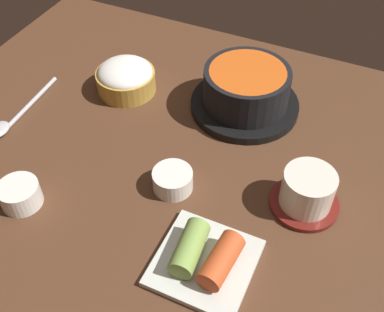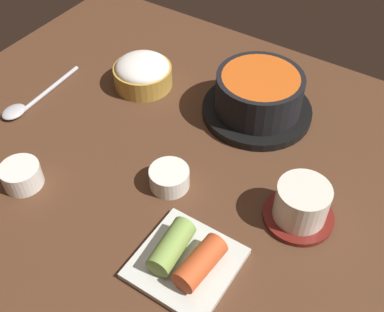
% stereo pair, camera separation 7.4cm
% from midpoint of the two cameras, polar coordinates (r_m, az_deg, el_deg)
% --- Properties ---
extents(dining_table, '(1.00, 0.76, 0.02)m').
position_cam_midpoint_polar(dining_table, '(0.79, 2.26, -0.70)').
color(dining_table, '#4C2D1C').
rests_on(dining_table, ground).
extents(stone_pot, '(0.20, 0.20, 0.08)m').
position_cam_midpoint_polar(stone_pot, '(0.85, 10.54, 6.97)').
color(stone_pot, black).
rests_on(stone_pot, dining_table).
extents(rice_bowl, '(0.11, 0.11, 0.06)m').
position_cam_midpoint_polar(rice_bowl, '(0.91, -3.64, 9.96)').
color(rice_bowl, '#B78C38').
rests_on(rice_bowl, dining_table).
extents(tea_cup_with_saucer, '(0.10, 0.10, 0.07)m').
position_cam_midpoint_polar(tea_cup_with_saucer, '(0.70, 16.04, -5.82)').
color(tea_cup_with_saucer, maroon).
rests_on(tea_cup_with_saucer, dining_table).
extents(banchan_cup_center, '(0.06, 0.06, 0.03)m').
position_cam_midpoint_polar(banchan_cup_center, '(0.73, 0.15, -2.76)').
color(banchan_cup_center, white).
rests_on(banchan_cup_center, dining_table).
extents(kimchi_plate, '(0.13, 0.13, 0.04)m').
position_cam_midpoint_polar(kimchi_plate, '(0.64, 2.61, -12.50)').
color(kimchi_plate, silver).
rests_on(kimchi_plate, dining_table).
extents(side_bowl_near, '(0.06, 0.06, 0.04)m').
position_cam_midpoint_polar(side_bowl_near, '(0.76, -17.36, -2.35)').
color(side_bowl_near, white).
rests_on(side_bowl_near, dining_table).
extents(spoon, '(0.04, 0.19, 0.01)m').
position_cam_midpoint_polar(spoon, '(0.91, -17.30, 5.86)').
color(spoon, '#B7B7BC').
rests_on(spoon, dining_table).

